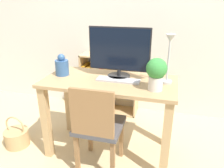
{
  "coord_description": "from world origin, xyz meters",
  "views": [
    {
      "loc": [
        0.52,
        -1.81,
        1.48
      ],
      "look_at": [
        0.0,
        0.1,
        0.7
      ],
      "focal_mm": 35.0,
      "sensor_mm": 36.0,
      "label": 1
    }
  ],
  "objects": [
    {
      "name": "desk_lamp",
      "position": [
        0.51,
        0.02,
        1.05
      ],
      "size": [
        0.1,
        0.19,
        0.44
      ],
      "color": "#B7B7BC",
      "rests_on": "desk"
    },
    {
      "name": "desk",
      "position": [
        0.0,
        0.0,
        0.61
      ],
      "size": [
        1.22,
        0.6,
        0.78
      ],
      "color": "tan",
      "rests_on": "ground_plane"
    },
    {
      "name": "vase",
      "position": [
        -0.48,
        0.02,
        0.86
      ],
      "size": [
        0.13,
        0.13,
        0.21
      ],
      "color": "#33598C",
      "rests_on": "desk"
    },
    {
      "name": "chair",
      "position": [
        -0.02,
        -0.29,
        0.46
      ],
      "size": [
        0.4,
        0.4,
        0.85
      ],
      "rotation": [
        0.0,
        0.0,
        -0.07
      ],
      "color": "#4C4C51",
      "rests_on": "ground_plane"
    },
    {
      "name": "keyboard",
      "position": [
        0.09,
        -0.0,
        0.78
      ],
      "size": [
        0.4,
        0.12,
        0.02
      ],
      "color": "#B2B2B7",
      "rests_on": "desk"
    },
    {
      "name": "wall_back",
      "position": [
        0.0,
        1.01,
        1.3
      ],
      "size": [
        8.0,
        0.05,
        2.6
      ],
      "color": "silver",
      "rests_on": "ground_plane"
    },
    {
      "name": "monitor",
      "position": [
        0.07,
        0.11,
        1.02
      ],
      "size": [
        0.58,
        0.21,
        0.47
      ],
      "color": "#232326",
      "rests_on": "desk"
    },
    {
      "name": "ground_plane",
      "position": [
        0.0,
        0.0,
        0.0
      ],
      "size": [
        10.0,
        10.0,
        0.0
      ],
      "primitive_type": "plane",
      "color": "#CCB284"
    },
    {
      "name": "potted_plant",
      "position": [
        0.43,
        -0.12,
        0.93
      ],
      "size": [
        0.17,
        0.17,
        0.27
      ],
      "color": "silver",
      "rests_on": "desk"
    },
    {
      "name": "basket",
      "position": [
        -0.98,
        -0.19,
        0.1
      ],
      "size": [
        0.25,
        0.25,
        0.34
      ],
      "color": "tan",
      "rests_on": "ground_plane"
    },
    {
      "name": "bookshelf",
      "position": [
        -0.34,
        0.83,
        0.36
      ],
      "size": [
        0.76,
        0.28,
        0.8
      ],
      "color": "tan",
      "rests_on": "ground_plane"
    }
  ]
}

